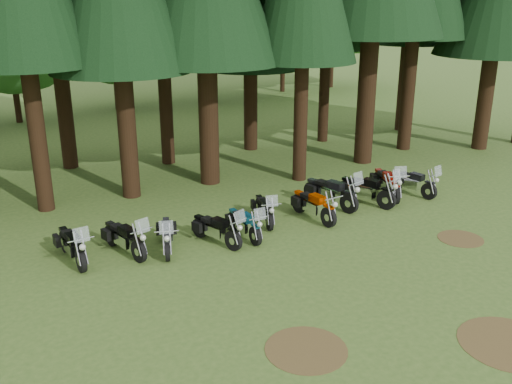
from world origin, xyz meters
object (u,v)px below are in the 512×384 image
motorcycle_10 (413,183)px  motorcycle_0 (72,246)px  motorcycle_6 (313,206)px  motorcycle_9 (387,184)px  motorcycle_5 (264,210)px  motorcycle_3 (216,230)px  motorcycle_1 (125,239)px  motorcycle_8 (367,191)px  motorcycle_2 (167,236)px  motorcycle_7 (331,193)px  motorcycle_4 (244,224)px

motorcycle_10 → motorcycle_0: bearing=167.8°
motorcycle_6 → motorcycle_9: motorcycle_9 is taller
motorcycle_5 → motorcycle_3: bearing=-144.3°
motorcycle_1 → motorcycle_3: size_ratio=1.06×
motorcycle_3 → motorcycle_8: motorcycle_8 is taller
motorcycle_8 → motorcycle_10: motorcycle_8 is taller
motorcycle_2 → motorcycle_9: motorcycle_9 is taller
motorcycle_2 → motorcycle_9: bearing=22.5°
motorcycle_9 → motorcycle_5: bearing=-160.5°
motorcycle_6 → motorcycle_7: size_ratio=0.91×
motorcycle_3 → motorcycle_8: size_ratio=0.87×
motorcycle_3 → motorcycle_7: 5.01m
motorcycle_5 → motorcycle_7: size_ratio=0.82×
motorcycle_1 → motorcycle_2: size_ratio=1.07×
motorcycle_1 → motorcycle_5: size_ratio=1.10×
motorcycle_3 → motorcycle_2: bearing=149.6°
motorcycle_0 → motorcycle_10: 12.55m
motorcycle_0 → motorcycle_5: 6.23m
motorcycle_6 → motorcycle_10: motorcycle_10 is taller
motorcycle_9 → motorcycle_3: bearing=-154.4°
motorcycle_0 → motorcycle_8: (10.33, -0.40, 0.04)m
motorcycle_7 → motorcycle_9: size_ratio=1.05×
motorcycle_0 → motorcycle_6: (7.80, -0.69, -0.00)m
motorcycle_2 → motorcycle_10: 9.93m
motorcycle_2 → motorcycle_3: 1.51m
motorcycle_2 → motorcycle_5: bearing=27.2°
motorcycle_0 → motorcycle_5: bearing=-5.3°
motorcycle_7 → motorcycle_9: 2.48m
motorcycle_10 → motorcycle_2: bearing=170.6°
motorcycle_2 → motorcycle_3: (1.48, -0.31, 0.00)m
motorcycle_8 → motorcycle_9: motorcycle_8 is taller
motorcycle_1 → motorcycle_0: bearing=158.1°
motorcycle_5 → motorcycle_10: (6.32, -0.33, 0.03)m
motorcycle_2 → motorcycle_5: size_ratio=1.02×
motorcycle_1 → motorcycle_7: 7.57m
motorcycle_8 → motorcycle_9: 1.20m
motorcycle_4 → motorcycle_10: 7.49m
motorcycle_6 → motorcycle_7: motorcycle_7 is taller
motorcycle_2 → motorcycle_7: (6.41, 0.57, 0.08)m
motorcycle_1 → motorcycle_5: 4.77m
motorcycle_1 → motorcycle_10: 11.09m
motorcycle_5 → motorcycle_6: size_ratio=0.90×
motorcycle_3 → motorcycle_4: 0.97m
motorcycle_2 → motorcycle_10: size_ratio=0.96×
motorcycle_2 → motorcycle_8: 7.72m
motorcycle_4 → motorcycle_9: motorcycle_9 is taller
motorcycle_10 → motorcycle_3: bearing=172.8°
motorcycle_6 → motorcycle_10: (4.74, 0.25, -0.01)m
motorcycle_0 → motorcycle_1: (1.45, -0.22, -0.00)m
motorcycle_0 → motorcycle_4: bearing=-14.1°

